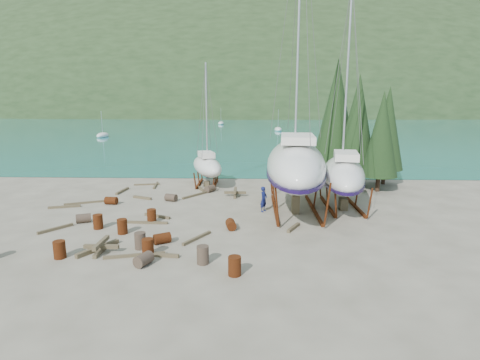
{
  "coord_description": "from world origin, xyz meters",
  "views": [
    {
      "loc": [
        3.23,
        -21.83,
        7.53
      ],
      "look_at": [
        2.37,
        3.0,
        2.37
      ],
      "focal_mm": 28.0,
      "sensor_mm": 36.0,
      "label": 1
    }
  ],
  "objects_px": {
    "small_sailboat_shore": "(207,166)",
    "worker": "(264,199)",
    "large_sailboat_near": "(296,163)",
    "large_sailboat_far": "(343,173)"
  },
  "relations": [
    {
      "from": "large_sailboat_far",
      "to": "small_sailboat_shore",
      "type": "height_order",
      "value": "large_sailboat_far"
    },
    {
      "from": "worker",
      "to": "small_sailboat_shore",
      "type": "bearing_deg",
      "value": 59.32
    },
    {
      "from": "large_sailboat_near",
      "to": "worker",
      "type": "distance_m",
      "value": 3.34
    },
    {
      "from": "large_sailboat_far",
      "to": "worker",
      "type": "distance_m",
      "value": 6.07
    },
    {
      "from": "worker",
      "to": "large_sailboat_near",
      "type": "bearing_deg",
      "value": -52.09
    },
    {
      "from": "large_sailboat_far",
      "to": "small_sailboat_shore",
      "type": "distance_m",
      "value": 13.02
    },
    {
      "from": "large_sailboat_far",
      "to": "small_sailboat_shore",
      "type": "xyz_separation_m",
      "value": [
        -10.73,
        7.33,
        -0.72
      ]
    },
    {
      "from": "large_sailboat_near",
      "to": "worker",
      "type": "xyz_separation_m",
      "value": [
        -2.19,
        -0.35,
        -2.5
      ]
    },
    {
      "from": "large_sailboat_near",
      "to": "large_sailboat_far",
      "type": "bearing_deg",
      "value": 18.04
    },
    {
      "from": "small_sailboat_shore",
      "to": "worker",
      "type": "xyz_separation_m",
      "value": [
        5.01,
        -8.52,
        -0.92
      ]
    }
  ]
}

